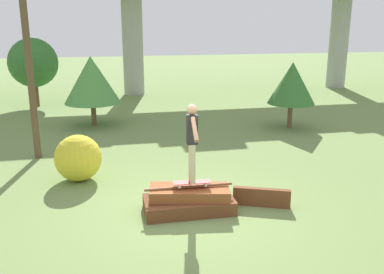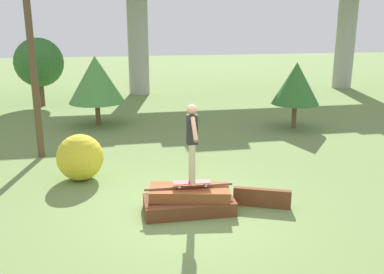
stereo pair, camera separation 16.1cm
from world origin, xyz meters
name	(u,v)px [view 1 (the left image)]	position (x,y,z in m)	size (l,w,h in m)	color
ground_plane	(189,211)	(0.00, 0.00, 0.00)	(80.00, 80.00, 0.00)	olive
scrap_pile	(189,200)	(0.01, 0.01, 0.25)	(1.92, 0.99, 0.59)	brown
scrap_plank_loose	(262,197)	(1.62, -0.08, 0.21)	(1.21, 0.60, 0.42)	brown
skateboard	(192,182)	(0.06, -0.03, 0.67)	(0.81, 0.27, 0.09)	maroon
skater	(192,138)	(0.06, -0.03, 1.65)	(0.23, 1.22, 1.67)	#C6B78E
utility_pole	(25,19)	(-3.69, 4.55, 4.00)	(1.30, 0.20, 7.75)	brown
tree_behind_left	(92,80)	(-2.09, 8.30, 1.78)	(2.13, 2.13, 2.68)	brown
tree_behind_right	(292,83)	(5.20, 6.40, 1.71)	(1.76, 1.76, 2.49)	brown
tree_mid_back	(33,63)	(-4.78, 12.71, 2.05)	(2.26, 2.26, 3.18)	brown
bush_yellow_flowering	(78,158)	(-2.40, 2.39, 0.60)	(1.19, 1.19, 1.19)	gold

